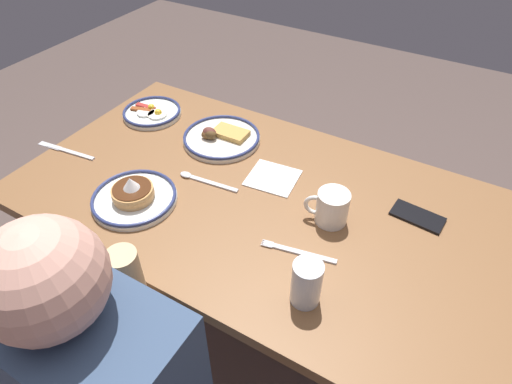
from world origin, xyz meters
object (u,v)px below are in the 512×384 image
object	(u,v)px
drinking_glass	(306,285)
butter_knife	(66,151)
coffee_mug	(331,207)
plate_far_companion	(134,196)
plate_center_pancakes	(152,112)
fork_near	(298,252)
paper_napkin	(274,178)
tea_spoon	(200,179)
plate_near_main	(221,137)
cell_phone	(417,216)

from	to	relation	value
drinking_glass	butter_knife	size ratio (longest dim) A/B	0.53
coffee_mug	plate_far_companion	bearing A→B (deg)	22.30
plate_center_pancakes	drinking_glass	xyz separation A→B (m)	(-0.85, 0.45, 0.04)
fork_near	paper_napkin	bearing A→B (deg)	-50.01
plate_far_companion	drinking_glass	xyz separation A→B (m)	(-0.58, 0.06, 0.03)
drinking_glass	fork_near	size ratio (longest dim) A/B	0.60
plate_center_pancakes	butter_knife	xyz separation A→B (m)	(0.10, 0.32, -0.01)
plate_far_companion	fork_near	distance (m)	0.51
paper_napkin	tea_spoon	xyz separation A→B (m)	(0.19, 0.12, 0.00)
plate_center_pancakes	tea_spoon	bearing A→B (deg)	149.90
plate_center_pancakes	drinking_glass	distance (m)	0.96
tea_spoon	fork_near	bearing A→B (deg)	164.14
plate_center_pancakes	fork_near	xyz separation A→B (m)	(-0.77, 0.33, -0.01)
fork_near	butter_knife	bearing A→B (deg)	-0.49
plate_near_main	fork_near	bearing A→B (deg)	144.41
coffee_mug	tea_spoon	xyz separation A→B (m)	(0.42, 0.04, -0.05)
butter_knife	fork_near	bearing A→B (deg)	179.51
cell_phone	fork_near	size ratio (longest dim) A/B	0.71
drinking_glass	paper_napkin	world-z (taller)	drinking_glass
plate_far_companion	tea_spoon	world-z (taller)	plate_far_companion
plate_near_main	tea_spoon	size ratio (longest dim) A/B	1.33
cell_phone	tea_spoon	bearing A→B (deg)	20.86
tea_spoon	paper_napkin	bearing A→B (deg)	-147.86
paper_napkin	fork_near	size ratio (longest dim) A/B	0.74
plate_far_companion	coffee_mug	world-z (taller)	coffee_mug
butter_knife	paper_napkin	bearing A→B (deg)	-161.56
coffee_mug	cell_phone	size ratio (longest dim) A/B	0.85
plate_far_companion	paper_napkin	xyz separation A→B (m)	(-0.31, -0.30, -0.02)
fork_near	plate_center_pancakes	bearing A→B (deg)	-23.26
plate_near_main	cell_phone	xyz separation A→B (m)	(-0.69, 0.04, -0.01)
paper_napkin	plate_near_main	bearing A→B (deg)	-19.45
coffee_mug	fork_near	bearing A→B (deg)	80.92
cell_phone	drinking_glass	bearing A→B (deg)	73.49
plate_center_pancakes	butter_knife	size ratio (longest dim) A/B	0.94
plate_far_companion	cell_phone	xyz separation A→B (m)	(-0.74, -0.35, -0.02)
plate_far_companion	coffee_mug	bearing A→B (deg)	-157.70
coffee_mug	tea_spoon	distance (m)	0.42
plate_far_companion	coffee_mug	xyz separation A→B (m)	(-0.53, -0.22, 0.03)
drinking_glass	cell_phone	bearing A→B (deg)	-111.67
butter_knife	drinking_glass	bearing A→B (deg)	172.42
plate_far_companion	drinking_glass	bearing A→B (deg)	174.54
coffee_mug	drinking_glass	xyz separation A→B (m)	(-0.05, 0.27, 0.00)
plate_center_pancakes	coffee_mug	xyz separation A→B (m)	(-0.80, 0.18, 0.04)
plate_near_main	drinking_glass	size ratio (longest dim) A/B	2.20
plate_far_companion	coffee_mug	distance (m)	0.57
butter_knife	coffee_mug	bearing A→B (deg)	-170.82
cell_phone	tea_spoon	xyz separation A→B (m)	(0.63, 0.18, 0.00)
plate_center_pancakes	cell_phone	world-z (taller)	plate_center_pancakes
plate_near_main	drinking_glass	bearing A→B (deg)	140.03
drinking_glass	plate_far_companion	bearing A→B (deg)	-5.46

